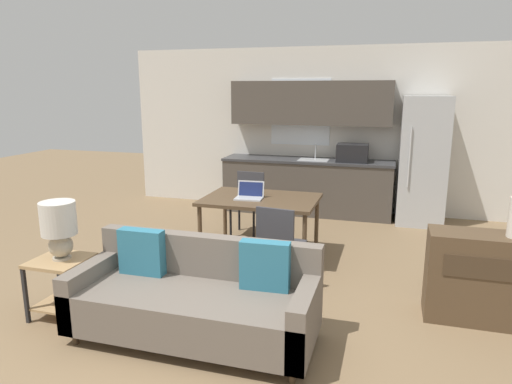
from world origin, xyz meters
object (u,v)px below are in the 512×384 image
at_px(table_lamp, 59,226).
at_px(dining_table, 261,203).
at_px(refrigerator, 423,161).
at_px(couch, 197,298).
at_px(side_table, 62,278).
at_px(credenza, 498,280).
at_px(dining_chair_far_left, 248,200).
at_px(laptop, 250,194).
at_px(dining_chair_near_right, 279,242).

bearing_deg(table_lamp, dining_table, 56.47).
height_order(refrigerator, couch, refrigerator).
bearing_deg(couch, dining_table, 90.14).
distance_m(couch, side_table, 1.31).
height_order(table_lamp, credenza, table_lamp).
xyz_separation_m(credenza, dining_chair_far_left, (-2.86, 1.83, 0.09)).
bearing_deg(credenza, dining_chair_far_left, 147.40).
xyz_separation_m(table_lamp, laptop, (1.17, 1.88, -0.06)).
bearing_deg(laptop, refrigerator, 42.50).
bearing_deg(refrigerator, laptop, -133.29).
distance_m(couch, table_lamp, 1.39).
bearing_deg(dining_chair_near_right, table_lamp, 41.72).
height_order(couch, credenza, couch).
bearing_deg(couch, credenza, 21.47).
bearing_deg(credenza, laptop, 160.11).
bearing_deg(dining_chair_far_left, dining_table, -61.05).
height_order(dining_table, couch, couch).
bearing_deg(dining_chair_near_right, dining_table, -53.96).
bearing_deg(dining_table, couch, -89.86).
xyz_separation_m(side_table, table_lamp, (0.02, 0.01, 0.49)).
distance_m(couch, laptop, 1.93).
xyz_separation_m(refrigerator, table_lamp, (-3.22, -4.06, -0.11)).
bearing_deg(dining_table, table_lamp, -123.53).
bearing_deg(dining_chair_near_right, side_table, 41.68).
bearing_deg(couch, dining_chair_far_left, 98.91).
height_order(couch, laptop, laptop).
bearing_deg(couch, side_table, -179.29).
height_order(side_table, table_lamp, table_lamp).
relative_size(table_lamp, laptop, 1.55).
bearing_deg(dining_chair_far_left, refrigerator, 30.32).
distance_m(refrigerator, dining_chair_far_left, 2.73).
bearing_deg(refrigerator, dining_table, -132.34).
distance_m(refrigerator, dining_table, 2.89).
xyz_separation_m(refrigerator, couch, (-1.93, -4.06, -0.63)).
xyz_separation_m(couch, credenza, (2.42, 0.95, 0.07)).
bearing_deg(dining_chair_near_right, couch, 77.64).
bearing_deg(refrigerator, table_lamp, -128.40).
bearing_deg(table_lamp, side_table, -150.46).
distance_m(refrigerator, dining_chair_near_right, 3.32).
xyz_separation_m(dining_table, dining_chair_far_left, (-0.43, 0.85, -0.19)).
bearing_deg(refrigerator, couch, -115.44).
bearing_deg(dining_chair_near_right, laptop, -45.57).
bearing_deg(credenza, dining_table, 158.02).
bearing_deg(credenza, refrigerator, 99.04).
relative_size(credenza, dining_chair_near_right, 1.37).
xyz_separation_m(side_table, dining_chair_near_right, (1.73, 1.16, 0.12)).
relative_size(dining_table, couch, 0.68).
xyz_separation_m(refrigerator, side_table, (-3.24, -4.07, -0.60)).
bearing_deg(side_table, laptop, 58.00).
height_order(refrigerator, table_lamp, refrigerator).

